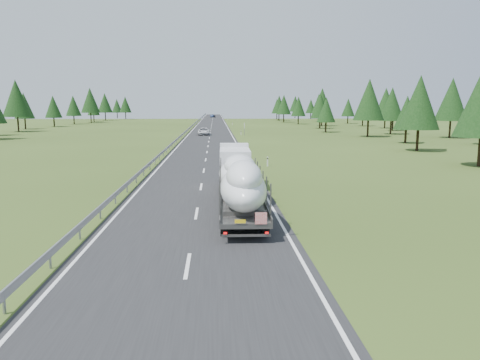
{
  "coord_description": "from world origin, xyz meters",
  "views": [
    {
      "loc": [
        1.13,
        -17.72,
        6.27
      ],
      "look_at": [
        2.6,
        10.06,
        1.8
      ],
      "focal_mm": 35.0,
      "sensor_mm": 36.0,
      "label": 1
    }
  ],
  "objects_px": {
    "boat_truck": "(239,176)",
    "distant_car_blue": "(212,116)",
    "highway_sign": "(244,127)",
    "distant_car_dark": "(214,116)",
    "distant_van": "(204,131)"
  },
  "relations": [
    {
      "from": "boat_truck",
      "to": "highway_sign",
      "type": "bearing_deg",
      "value": 86.2
    },
    {
      "from": "boat_truck",
      "to": "distant_van",
      "type": "distance_m",
      "value": 70.68
    },
    {
      "from": "distant_car_blue",
      "to": "distant_van",
      "type": "bearing_deg",
      "value": -86.61
    },
    {
      "from": "distant_car_blue",
      "to": "distant_car_dark",
      "type": "bearing_deg",
      "value": -22.19
    },
    {
      "from": "distant_car_dark",
      "to": "distant_car_blue",
      "type": "relative_size",
      "value": 0.8
    },
    {
      "from": "distant_van",
      "to": "distant_car_dark",
      "type": "relative_size",
      "value": 1.44
    },
    {
      "from": "highway_sign",
      "to": "distant_car_blue",
      "type": "xyz_separation_m",
      "value": [
        -7.63,
        143.35,
        -1.03
      ]
    },
    {
      "from": "boat_truck",
      "to": "distant_car_blue",
      "type": "height_order",
      "value": "boat_truck"
    },
    {
      "from": "highway_sign",
      "to": "distant_car_dark",
      "type": "relative_size",
      "value": 0.69
    },
    {
      "from": "distant_car_dark",
      "to": "boat_truck",
      "type": "bearing_deg",
      "value": -90.7
    },
    {
      "from": "highway_sign",
      "to": "distant_car_dark",
      "type": "distance_m",
      "value": 143.03
    },
    {
      "from": "highway_sign",
      "to": "distant_car_blue",
      "type": "relative_size",
      "value": 0.55
    },
    {
      "from": "boat_truck",
      "to": "distant_car_blue",
      "type": "bearing_deg",
      "value": 90.82
    },
    {
      "from": "boat_truck",
      "to": "distant_car_blue",
      "type": "relative_size",
      "value": 3.71
    },
    {
      "from": "boat_truck",
      "to": "distant_car_dark",
      "type": "height_order",
      "value": "boat_truck"
    }
  ]
}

